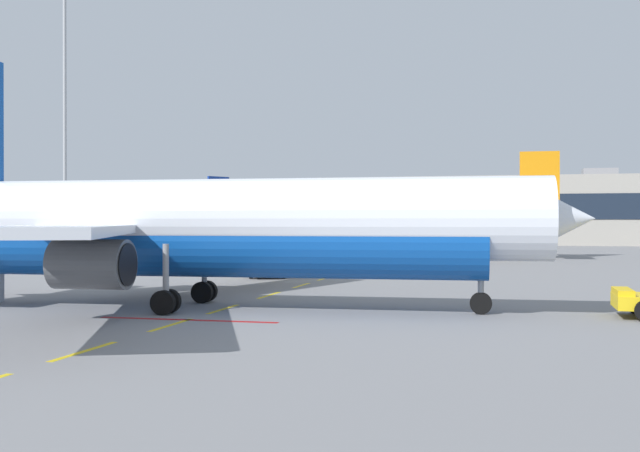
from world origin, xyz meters
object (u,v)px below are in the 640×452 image
(catering_truck, at_px, (267,255))
(apron_light_mast_near, at_px, (65,86))
(airliner_foreground, at_px, (214,226))
(airliner_far_center, at_px, (421,224))
(airliner_mid_left, at_px, (151,226))

(catering_truck, xyz_separation_m, apron_light_mast_near, (-27.24, 16.25, 16.71))
(airliner_foreground, distance_m, airliner_far_center, 56.81)
(airliner_far_center, relative_size, catering_truck, 4.66)
(airliner_far_center, height_order, apron_light_mast_near, apron_light_mast_near)
(airliner_foreground, xyz_separation_m, airliner_far_center, (3.53, 56.70, -0.03))
(airliner_far_center, xyz_separation_m, catering_truck, (-7.84, -34.82, -2.28))
(airliner_far_center, bearing_deg, apron_light_mast_near, -152.09)
(catering_truck, bearing_deg, apron_light_mast_near, 149.19)
(airliner_mid_left, xyz_separation_m, apron_light_mast_near, (4.27, -29.01, 14.78))
(airliner_foreground, bearing_deg, catering_truck, 101.14)
(airliner_foreground, distance_m, airliner_mid_left, 76.09)
(airliner_foreground, relative_size, apron_light_mast_near, 1.15)
(airliner_mid_left, height_order, catering_truck, airliner_mid_left)
(airliner_foreground, height_order, airliner_far_center, airliner_foreground)
(airliner_mid_left, bearing_deg, apron_light_mast_near, -81.62)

